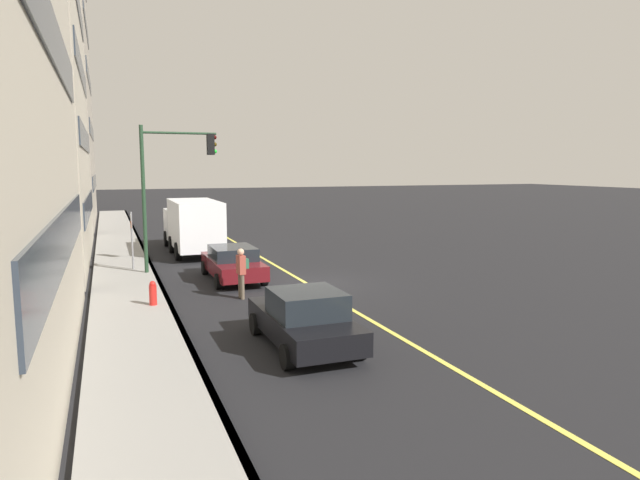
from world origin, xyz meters
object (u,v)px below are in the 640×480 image
car_maroon (233,263)px  fire_hydrant (153,295)px  truck_white (192,224)px  pedestrian_with_backpack (242,269)px  traffic_light_mast (170,175)px  car_black (304,319)px  street_sign_post (132,237)px

car_maroon → fire_hydrant: (-3.76, 3.43, -0.25)m
truck_white → car_maroon: bearing=-176.8°
truck_white → fire_hydrant: (-11.67, 2.98, -1.07)m
car_maroon → pedestrian_with_backpack: bearing=173.1°
fire_hydrant → truck_white: bearing=-14.3°
car_maroon → fire_hydrant: bearing=137.7°
car_maroon → traffic_light_mast: size_ratio=0.74×
truck_white → fire_hydrant: size_ratio=8.26×
car_maroon → traffic_light_mast: traffic_light_mast is taller
car_black → traffic_light_mast: bearing=10.0°
pedestrian_with_backpack → traffic_light_mast: traffic_light_mast is taller
car_black → traffic_light_mast: (11.29, 2.00, 3.49)m
car_black → street_sign_post: bearing=16.4°
car_maroon → fire_hydrant: car_maroon is taller
car_black → pedestrian_with_backpack: bearing=2.7°
pedestrian_with_backpack → fire_hydrant: pedestrian_with_backpack is taller
truck_white → street_sign_post: 5.79m
truck_white → fire_hydrant: bearing=165.7°
car_black → fire_hydrant: size_ratio=4.62×
pedestrian_with_backpack → street_sign_post: street_sign_post is taller
traffic_light_mast → fire_hydrant: size_ratio=6.70×
car_maroon → truck_white: size_ratio=0.60×
car_black → traffic_light_mast: size_ratio=0.69×
car_black → fire_hydrant: car_black is taller
truck_white → street_sign_post: (-4.77, 3.28, 0.04)m
street_sign_post → truck_white: bearing=-34.6°
street_sign_post → car_black: bearing=-163.6°
car_maroon → traffic_light_mast: bearing=44.3°
car_maroon → fire_hydrant: size_ratio=4.98×
car_black → truck_white: bearing=1.1°
car_maroon → pedestrian_with_backpack: 3.35m
traffic_light_mast → street_sign_post: traffic_light_mast is taller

